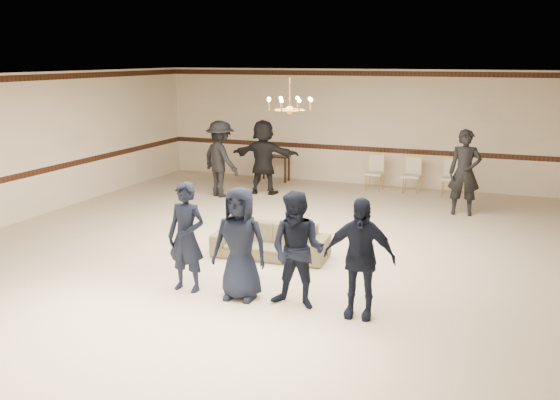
{
  "coord_description": "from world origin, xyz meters",
  "views": [
    {
      "loc": [
        4.11,
        -9.96,
        3.53
      ],
      "look_at": [
        0.39,
        -0.5,
        1.18
      ],
      "focal_mm": 39.81,
      "sensor_mm": 36.0,
      "label": 1
    }
  ],
  "objects": [
    {
      "name": "adult_right",
      "position": [
        2.96,
        4.38,
        0.98
      ],
      "size": [
        0.76,
        0.54,
        1.95
      ],
      "primitive_type": "imported",
      "rotation": [
        0.0,
        0.0,
        0.11
      ],
      "color": "black",
      "rests_on": "floor"
    },
    {
      "name": "banquet_chair_mid",
      "position": [
        1.47,
        6.27,
        0.47
      ],
      "size": [
        0.49,
        0.49,
        0.94
      ],
      "primitive_type": null,
      "rotation": [
        0.0,
        0.0,
        -0.08
      ],
      "color": "beige",
      "rests_on": "floor"
    },
    {
      "name": "banquet_chair_left",
      "position": [
        0.47,
        6.27,
        0.47
      ],
      "size": [
        0.48,
        0.48,
        0.94
      ],
      "primitive_type": null,
      "rotation": [
        0.0,
        0.0,
        -0.06
      ],
      "color": "beige",
      "rests_on": "floor"
    },
    {
      "name": "chandelier",
      "position": [
        0.0,
        1.0,
        2.88
      ],
      "size": [
        0.94,
        0.94,
        0.89
      ],
      "primitive_type": null,
      "color": "gold",
      "rests_on": "ceiling"
    },
    {
      "name": "banquet_chair_right",
      "position": [
        2.47,
        6.27,
        0.47
      ],
      "size": [
        0.49,
        0.49,
        0.94
      ],
      "primitive_type": null,
      "rotation": [
        0.0,
        0.0,
        -0.08
      ],
      "color": "beige",
      "rests_on": "floor"
    },
    {
      "name": "boy_c",
      "position": [
        1.27,
        -2.04,
        0.85
      ],
      "size": [
        0.85,
        0.67,
        1.7
      ],
      "primitive_type": "imported",
      "rotation": [
        0.0,
        0.0,
        -0.04
      ],
      "color": "black",
      "rests_on": "floor"
    },
    {
      "name": "boy_d",
      "position": [
        2.17,
        -2.04,
        0.85
      ],
      "size": [
        1.02,
        0.48,
        1.7
      ],
      "primitive_type": "imported",
      "rotation": [
        0.0,
        0.0,
        0.06
      ],
      "color": "black",
      "rests_on": "floor"
    },
    {
      "name": "crown_molding",
      "position": [
        0.0,
        6.99,
        3.08
      ],
      "size": [
        12.0,
        0.02,
        0.14
      ],
      "primitive_type": "cube",
      "color": "#34190F",
      "rests_on": "wall_back"
    },
    {
      "name": "adult_left",
      "position": [
        -3.04,
        4.08,
        0.98
      ],
      "size": [
        1.45,
        1.23,
        1.95
      ],
      "primitive_type": "imported",
      "rotation": [
        0.0,
        0.0,
        2.66
      ],
      "color": "black",
      "rests_on": "floor"
    },
    {
      "name": "adult_mid",
      "position": [
        -2.14,
        4.78,
        0.98
      ],
      "size": [
        1.86,
        0.74,
        1.95
      ],
      "primitive_type": "imported",
      "rotation": [
        0.0,
        0.0,
        3.24
      ],
      "color": "black",
      "rests_on": "floor"
    },
    {
      "name": "boy_b",
      "position": [
        0.37,
        -2.04,
        0.85
      ],
      "size": [
        0.87,
        0.61,
        1.7
      ],
      "primitive_type": "imported",
      "rotation": [
        0.0,
        0.0,
        0.08
      ],
      "color": "black",
      "rests_on": "floor"
    },
    {
      "name": "settee",
      "position": [
        0.05,
        -0.08,
        0.3
      ],
      "size": [
        2.1,
        0.92,
        0.6
      ],
      "primitive_type": "imported",
      "rotation": [
        0.0,
        0.0,
        0.06
      ],
      "color": "brown",
      "rests_on": "floor"
    },
    {
      "name": "boy_a",
      "position": [
        -0.53,
        -2.04,
        0.85
      ],
      "size": [
        0.63,
        0.42,
        1.7
      ],
      "primitive_type": "imported",
      "rotation": [
        0.0,
        0.0,
        -0.02
      ],
      "color": "black",
      "rests_on": "floor"
    },
    {
      "name": "room",
      "position": [
        0.0,
        0.0,
        1.6
      ],
      "size": [
        12.01,
        14.01,
        3.21
      ],
      "color": "beige",
      "rests_on": "ground"
    },
    {
      "name": "console_table",
      "position": [
        -2.53,
        6.47,
        0.37
      ],
      "size": [
        0.89,
        0.38,
        0.75
      ],
      "primitive_type": "cube",
      "rotation": [
        0.0,
        0.0,
        -0.0
      ],
      "color": "black",
      "rests_on": "floor"
    },
    {
      "name": "chair_rail",
      "position": [
        0.0,
        6.99,
        1.0
      ],
      "size": [
        12.0,
        0.02,
        0.14
      ],
      "primitive_type": "cube",
      "color": "#34190F",
      "rests_on": "wall_back"
    }
  ]
}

